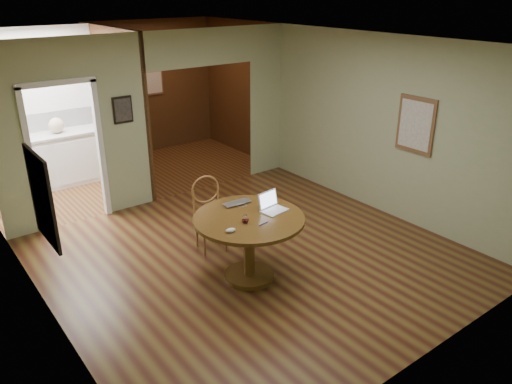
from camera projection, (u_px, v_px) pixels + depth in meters
floor at (255, 257)px, 6.59m from camera, size 5.00×5.00×0.00m
room_shell at (117, 120)px, 8.11m from camera, size 5.20×7.50×5.00m
dining_table at (249, 233)px, 5.91m from camera, size 1.31×1.31×0.82m
chair at (209, 209)px, 6.65m from camera, size 0.50×0.50×1.01m
open_laptop at (271, 205)px, 6.00m from camera, size 0.33×0.30×0.21m
closed_laptop at (239, 204)px, 6.12m from camera, size 0.37×0.25×0.03m
mouse at (231, 230)px, 5.46m from camera, size 0.13×0.09×0.05m
wine_glass at (245, 219)px, 5.67m from camera, size 0.08×0.08×0.09m
pen at (263, 224)px, 5.65m from camera, size 0.15×0.03×0.01m
kitchen_cabinet at (49, 161)px, 8.73m from camera, size 2.06×0.60×0.94m
grocery_bag at (56, 125)px, 8.63m from camera, size 0.33×0.30×0.27m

